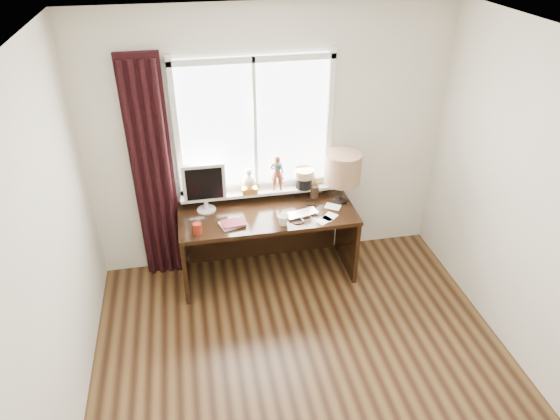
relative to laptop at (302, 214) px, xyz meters
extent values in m
cube|color=brown|center=(-0.22, -1.52, -0.76)|extent=(3.50, 4.00, 0.00)
cube|color=white|center=(-0.22, -1.52, 1.84)|extent=(3.50, 4.00, 0.00)
cube|color=beige|center=(-0.22, 0.48, 0.54)|extent=(3.50, 0.00, 2.60)
cube|color=beige|center=(-1.97, -1.52, 0.54)|extent=(0.00, 4.00, 2.60)
imported|color=silver|center=(0.00, 0.00, 0.00)|extent=(0.35, 0.27, 0.02)
imported|color=white|center=(-0.21, -0.13, 0.04)|extent=(0.13, 0.13, 0.11)
cylinder|color=maroon|center=(-0.99, -0.13, 0.04)|extent=(0.08, 0.08, 0.10)
cube|color=white|center=(-0.37, 0.46, 0.74)|extent=(1.40, 0.02, 1.30)
cube|color=silver|center=(-0.37, 0.44, 0.11)|extent=(1.50, 0.05, 0.05)
cube|color=silver|center=(-0.37, 0.44, 1.36)|extent=(1.50, 0.05, 0.05)
cube|color=silver|center=(-1.09, 0.44, 0.74)|extent=(0.05, 0.05, 1.40)
cube|color=silver|center=(0.36, 0.44, 0.74)|extent=(0.05, 0.05, 1.40)
cube|color=silver|center=(-0.37, 0.44, 0.74)|extent=(0.03, 0.05, 1.30)
cube|color=silver|center=(-0.37, 0.39, 0.07)|extent=(1.52, 0.18, 0.03)
cylinder|color=#4F0806|center=(-0.85, 0.37, 0.22)|extent=(0.14, 0.14, 0.26)
cube|color=gold|center=(-0.45, 0.35, 0.12)|extent=(0.15, 0.12, 0.06)
sphere|color=beige|center=(-0.45, 0.35, 0.21)|extent=(0.13, 0.13, 0.13)
sphere|color=beige|center=(-0.45, 0.35, 0.31)|extent=(0.07, 0.07, 0.07)
imported|color=brown|center=(-0.17, 0.36, 0.28)|extent=(0.15, 0.11, 0.38)
cylinder|color=#1E4C51|center=(-0.17, 0.35, 0.36)|extent=(0.10, 0.10, 0.05)
cylinder|color=black|center=(0.10, 0.35, 0.15)|extent=(0.16, 0.16, 0.12)
cylinder|color=#8C6B4C|center=(0.10, 0.35, 0.25)|extent=(0.20, 0.20, 0.08)
cube|color=black|center=(-1.35, 0.40, 0.36)|extent=(0.38, 0.05, 2.25)
cylinder|color=black|center=(-1.49, 0.36, 0.34)|extent=(0.06, 0.06, 2.20)
cylinder|color=black|center=(-1.40, 0.36, 0.34)|extent=(0.06, 0.06, 2.20)
cylinder|color=black|center=(-1.31, 0.36, 0.34)|extent=(0.06, 0.06, 2.20)
cylinder|color=black|center=(-1.22, 0.36, 0.34)|extent=(0.06, 0.06, 2.20)
cube|color=#351E0E|center=(-0.32, 0.11, -0.03)|extent=(1.70, 0.70, 0.04)
cube|color=#351E0E|center=(-1.15, 0.11, -0.41)|extent=(0.04, 0.64, 0.71)
cube|color=#351E0E|center=(0.51, 0.11, -0.41)|extent=(0.04, 0.64, 0.71)
cube|color=#351E0E|center=(-0.32, 0.44, -0.41)|extent=(1.60, 0.03, 0.71)
cylinder|color=beige|center=(-0.89, 0.26, 0.00)|extent=(0.18, 0.18, 0.01)
cylinder|color=beige|center=(-0.89, 0.26, 0.05)|extent=(0.04, 0.04, 0.10)
cube|color=beige|center=(-0.89, 0.26, 0.29)|extent=(0.40, 0.04, 0.38)
cube|color=black|center=(-0.89, 0.23, 0.29)|extent=(0.34, 0.01, 0.32)
cube|color=beige|center=(-0.67, -0.05, 0.00)|extent=(0.26, 0.22, 0.02)
cube|color=maroon|center=(-0.66, -0.06, 0.01)|extent=(0.23, 0.17, 0.01)
cylinder|color=black|center=(0.20, 0.31, 0.05)|extent=(0.09, 0.09, 0.12)
cylinder|color=black|center=(0.18, 0.32, 0.10)|extent=(0.01, 0.01, 0.22)
cylinder|color=black|center=(0.21, 0.30, 0.08)|extent=(0.01, 0.01, 0.19)
cylinder|color=black|center=(0.20, 0.33, 0.11)|extent=(0.01, 0.01, 0.25)
cylinder|color=black|center=(0.22, 0.32, 0.07)|extent=(0.01, 0.01, 0.17)
cube|color=gold|center=(0.25, 0.39, 0.05)|extent=(0.10, 0.02, 0.13)
cube|color=#996633|center=(0.25, 0.38, 0.05)|extent=(0.08, 0.01, 0.10)
cylinder|color=black|center=(0.43, 0.17, 0.00)|extent=(0.14, 0.14, 0.03)
cylinder|color=black|center=(0.43, 0.17, 0.13)|extent=(0.03, 0.03, 0.22)
cylinder|color=#9B7656|center=(0.43, 0.17, 0.36)|extent=(0.35, 0.35, 0.30)
cube|color=white|center=(0.18, -0.13, -0.01)|extent=(0.18, 0.17, 0.00)
cube|color=white|center=(0.33, 0.09, -0.01)|extent=(0.19, 0.17, 0.00)
cube|color=white|center=(0.25, -0.09, -0.01)|extent=(0.18, 0.18, 0.00)
torus|color=black|center=(-0.06, -0.10, -0.01)|extent=(0.18, 0.18, 0.01)
torus|color=black|center=(0.12, 0.20, -0.01)|extent=(0.15, 0.15, 0.01)
torus|color=black|center=(0.03, 0.34, -0.01)|extent=(0.11, 0.11, 0.01)
camera|label=1|loc=(-0.98, -3.91, 2.52)|focal=32.00mm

